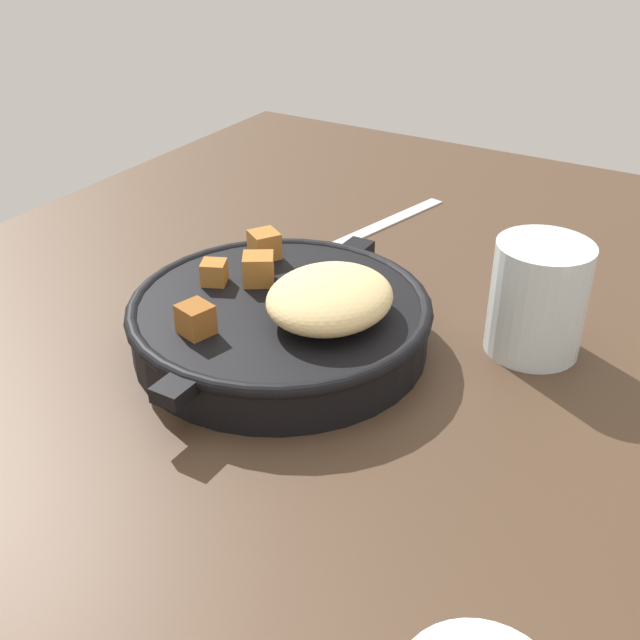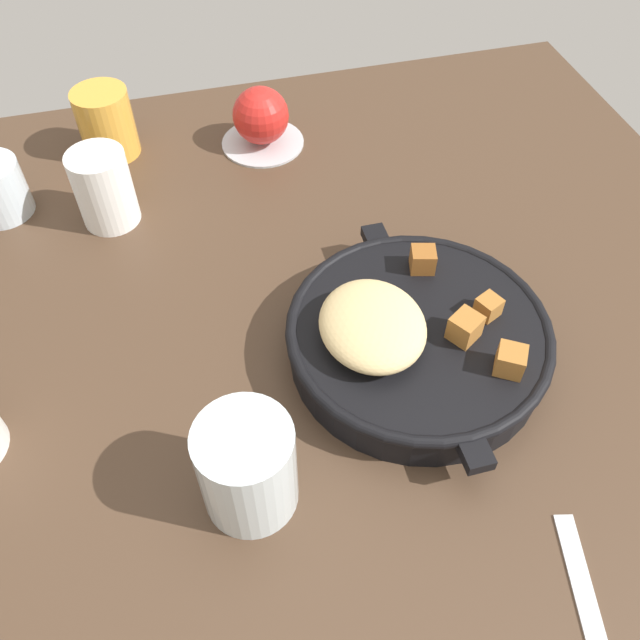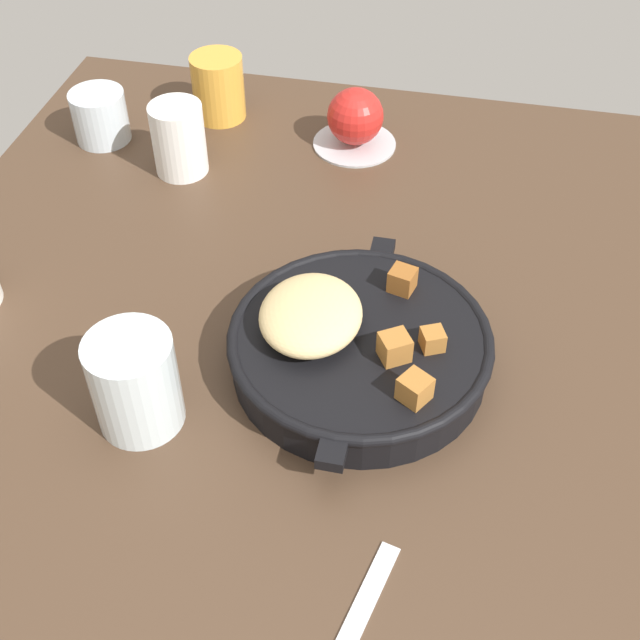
% 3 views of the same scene
% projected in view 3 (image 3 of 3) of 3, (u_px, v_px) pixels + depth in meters
% --- Properties ---
extents(ground_plane, '(1.13, 0.93, 0.02)m').
position_uv_depth(ground_plane, '(305.00, 389.00, 0.81)').
color(ground_plane, '#473323').
extents(cast_iron_skillet, '(0.30, 0.25, 0.08)m').
position_uv_depth(cast_iron_skillet, '(356.00, 344.00, 0.79)').
color(cast_iron_skillet, black).
rests_on(cast_iron_skillet, ground_plane).
extents(saucer_plate, '(0.11, 0.11, 0.01)m').
position_uv_depth(saucer_plate, '(354.00, 143.00, 1.09)').
color(saucer_plate, '#B7BABF').
rests_on(saucer_plate, ground_plane).
extents(red_apple, '(0.07, 0.07, 0.07)m').
position_uv_depth(red_apple, '(355.00, 116.00, 1.06)').
color(red_apple, red).
rests_on(red_apple, saucer_plate).
extents(water_glass_tall, '(0.08, 0.08, 0.10)m').
position_uv_depth(water_glass_tall, '(135.00, 383.00, 0.74)').
color(water_glass_tall, silver).
rests_on(water_glass_tall, ground_plane).
extents(white_creamer_pitcher, '(0.07, 0.07, 0.09)m').
position_uv_depth(white_creamer_pitcher, '(179.00, 139.00, 1.02)').
color(white_creamer_pitcher, white).
rests_on(white_creamer_pitcher, ground_plane).
extents(juice_glass_amber, '(0.07, 0.07, 0.09)m').
position_uv_depth(juice_glass_amber, '(218.00, 87.00, 1.11)').
color(juice_glass_amber, gold).
rests_on(juice_glass_amber, ground_plane).
extents(water_glass_short, '(0.07, 0.07, 0.07)m').
position_uv_depth(water_glass_short, '(100.00, 116.00, 1.08)').
color(water_glass_short, silver).
rests_on(water_glass_short, ground_plane).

